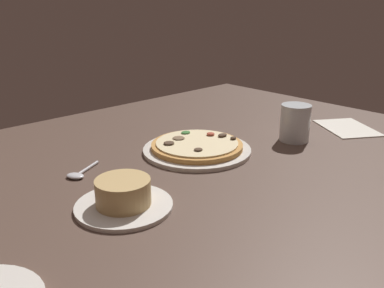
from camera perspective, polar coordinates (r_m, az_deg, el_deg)
name	(u,v)px	position (r cm, az deg, el deg)	size (l,w,h in cm)	color
dining_table	(187,167)	(101.01, -0.71, -3.17)	(150.00, 110.00, 4.00)	brown
pizza_main	(197,147)	(104.74, 0.68, -0.45)	(27.00, 27.00, 3.34)	silver
ramekin_on_saucer	(123,197)	(78.25, -9.31, -7.09)	(18.10, 18.10, 5.70)	silver
water_glass	(295,124)	(115.42, 13.84, 2.62)	(7.92, 7.92, 9.86)	silver
paper_menu	(347,128)	(131.81, 20.34, 2.06)	(13.14, 18.18, 0.30)	silver
spoon	(79,174)	(94.46, -15.18, -3.94)	(10.21, 6.71, 1.00)	silver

